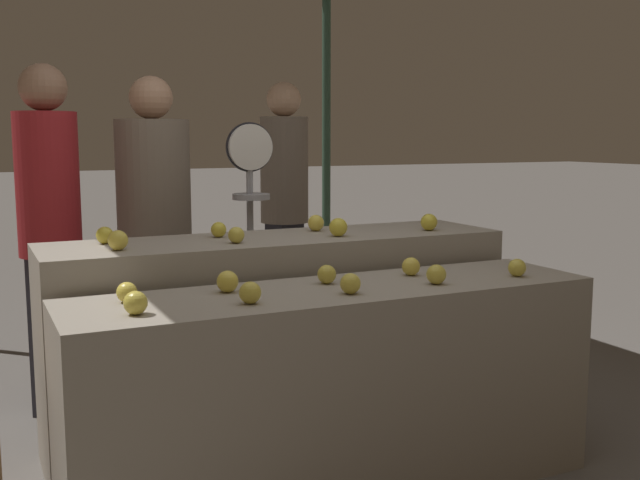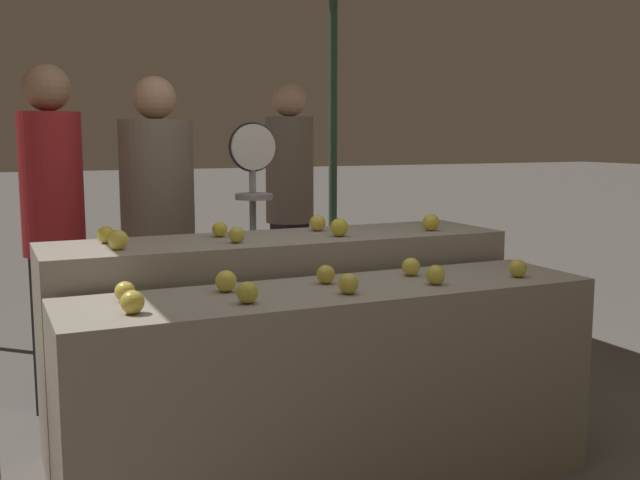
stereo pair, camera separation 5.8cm
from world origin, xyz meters
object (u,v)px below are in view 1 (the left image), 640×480
(person_vendor_at_scale, at_px, (154,216))
(person_customer_right, at_px, (49,211))
(person_customer_left, at_px, (284,191))
(produce_scale, at_px, (251,202))

(person_vendor_at_scale, height_order, person_customer_right, person_customer_right)
(person_vendor_at_scale, xyz_separation_m, person_customer_right, (-0.55, -0.06, 0.05))
(person_customer_left, bearing_deg, person_customer_right, -0.37)
(person_customer_left, height_order, person_customer_right, person_customer_left)
(produce_scale, height_order, person_vendor_at_scale, person_vendor_at_scale)
(produce_scale, distance_m, person_vendor_at_scale, 0.55)
(person_vendor_at_scale, relative_size, person_customer_left, 0.97)
(person_customer_left, xyz_separation_m, person_customer_right, (-1.64, -0.82, 0.00))
(person_customer_right, bearing_deg, person_customer_left, -134.53)
(person_customer_left, bearing_deg, produce_scale, 31.92)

